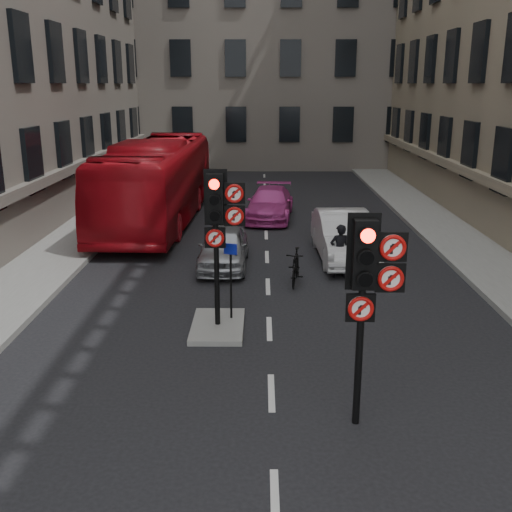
{
  "coord_description": "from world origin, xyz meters",
  "views": [
    {
      "loc": [
        -0.2,
        -7.91,
        5.48
      ],
      "look_at": [
        -0.28,
        2.09,
        2.6
      ],
      "focal_mm": 42.0,
      "sensor_mm": 36.0,
      "label": 1
    }
  ],
  "objects_px": {
    "car_pink": "(270,204)",
    "info_sign": "(231,270)",
    "signal_far": "(220,215)",
    "motorcyclist": "(340,251)",
    "signal_near": "(369,277)",
    "motorcycle": "(296,267)",
    "bus_red": "(158,181)",
    "car_white": "(344,236)",
    "car_silver": "(224,247)"
  },
  "relations": [
    {
      "from": "car_pink",
      "to": "motorcyclist",
      "type": "relative_size",
      "value": 2.79
    },
    {
      "from": "car_white",
      "to": "signal_near",
      "type": "bearing_deg",
      "value": -97.52
    },
    {
      "from": "bus_red",
      "to": "motorcyclist",
      "type": "distance_m",
      "value": 9.79
    },
    {
      "from": "signal_far",
      "to": "car_pink",
      "type": "bearing_deg",
      "value": 83.8
    },
    {
      "from": "signal_near",
      "to": "motorcyclist",
      "type": "height_order",
      "value": "signal_near"
    },
    {
      "from": "motorcycle",
      "to": "motorcyclist",
      "type": "height_order",
      "value": "motorcyclist"
    },
    {
      "from": "car_silver",
      "to": "motorcycle",
      "type": "height_order",
      "value": "car_silver"
    },
    {
      "from": "car_white",
      "to": "motorcyclist",
      "type": "xyz_separation_m",
      "value": [
        -0.38,
        -1.91,
        0.03
      ]
    },
    {
      "from": "signal_far",
      "to": "motorcycle",
      "type": "bearing_deg",
      "value": 60.14
    },
    {
      "from": "bus_red",
      "to": "info_sign",
      "type": "bearing_deg",
      "value": -70.3
    },
    {
      "from": "signal_near",
      "to": "car_pink",
      "type": "relative_size",
      "value": 0.81
    },
    {
      "from": "car_pink",
      "to": "bus_red",
      "type": "relative_size",
      "value": 0.37
    },
    {
      "from": "car_white",
      "to": "car_pink",
      "type": "relative_size",
      "value": 1.05
    },
    {
      "from": "car_silver",
      "to": "bus_red",
      "type": "relative_size",
      "value": 0.3
    },
    {
      "from": "motorcycle",
      "to": "car_silver",
      "type": "bearing_deg",
      "value": 150.99
    },
    {
      "from": "bus_red",
      "to": "car_silver",
      "type": "bearing_deg",
      "value": -62.17
    },
    {
      "from": "car_pink",
      "to": "bus_red",
      "type": "distance_m",
      "value": 4.73
    },
    {
      "from": "car_white",
      "to": "motorcyclist",
      "type": "height_order",
      "value": "motorcyclist"
    },
    {
      "from": "car_white",
      "to": "car_pink",
      "type": "bearing_deg",
      "value": 109.16
    },
    {
      "from": "motorcycle",
      "to": "bus_red",
      "type": "bearing_deg",
      "value": 131.93
    },
    {
      "from": "car_pink",
      "to": "motorcycle",
      "type": "bearing_deg",
      "value": -80.08
    },
    {
      "from": "car_white",
      "to": "signal_far",
      "type": "bearing_deg",
      "value": -123.41
    },
    {
      "from": "signal_near",
      "to": "motorcyclist",
      "type": "relative_size",
      "value": 2.25
    },
    {
      "from": "motorcyclist",
      "to": "info_sign",
      "type": "xyz_separation_m",
      "value": [
        -3.0,
        -3.55,
        0.51
      ]
    },
    {
      "from": "info_sign",
      "to": "car_silver",
      "type": "bearing_deg",
      "value": 115.56
    },
    {
      "from": "car_pink",
      "to": "motorcyclist",
      "type": "distance_m",
      "value": 8.16
    },
    {
      "from": "car_pink",
      "to": "info_sign",
      "type": "height_order",
      "value": "info_sign"
    },
    {
      "from": "bus_red",
      "to": "signal_far",
      "type": "bearing_deg",
      "value": -71.86
    },
    {
      "from": "signal_near",
      "to": "info_sign",
      "type": "bearing_deg",
      "value": 118.65
    },
    {
      "from": "car_pink",
      "to": "info_sign",
      "type": "xyz_separation_m",
      "value": [
        -1.07,
        -11.47,
        0.66
      ]
    },
    {
      "from": "signal_far",
      "to": "motorcycle",
      "type": "height_order",
      "value": "signal_far"
    },
    {
      "from": "car_silver",
      "to": "car_pink",
      "type": "relative_size",
      "value": 0.82
    },
    {
      "from": "signal_near",
      "to": "motorcyclist",
      "type": "bearing_deg",
      "value": 85.58
    },
    {
      "from": "signal_near",
      "to": "car_white",
      "type": "height_order",
      "value": "signal_near"
    },
    {
      "from": "bus_red",
      "to": "signal_near",
      "type": "bearing_deg",
      "value": -67.04
    },
    {
      "from": "car_silver",
      "to": "info_sign",
      "type": "xyz_separation_m",
      "value": [
        0.45,
        -4.59,
        0.68
      ]
    },
    {
      "from": "info_sign",
      "to": "signal_far",
      "type": "bearing_deg",
      "value": -100.23
    },
    {
      "from": "car_silver",
      "to": "motorcyclist",
      "type": "distance_m",
      "value": 3.61
    },
    {
      "from": "bus_red",
      "to": "car_pink",
      "type": "bearing_deg",
      "value": 9.91
    },
    {
      "from": "signal_far",
      "to": "motorcyclist",
      "type": "xyz_separation_m",
      "value": [
        3.21,
        3.92,
        -1.91
      ]
    },
    {
      "from": "car_silver",
      "to": "motorcyclist",
      "type": "bearing_deg",
      "value": -15.7
    },
    {
      "from": "bus_red",
      "to": "motorcycle",
      "type": "xyz_separation_m",
      "value": [
        5.18,
        -7.88,
        -1.18
      ]
    },
    {
      "from": "signal_near",
      "to": "car_pink",
      "type": "xyz_separation_m",
      "value": [
        -1.31,
        15.84,
        -1.94
      ]
    },
    {
      "from": "signal_near",
      "to": "motorcycle",
      "type": "xyz_separation_m",
      "value": [
        -0.7,
        7.31,
        -2.09
      ]
    },
    {
      "from": "signal_near",
      "to": "car_white",
      "type": "xyz_separation_m",
      "value": [
        0.99,
        9.82,
        -1.82
      ]
    },
    {
      "from": "signal_near",
      "to": "info_sign",
      "type": "xyz_separation_m",
      "value": [
        -2.39,
        4.37,
        -1.28
      ]
    },
    {
      "from": "car_pink",
      "to": "info_sign",
      "type": "relative_size",
      "value": 2.41
    },
    {
      "from": "signal_near",
      "to": "bus_red",
      "type": "bearing_deg",
      "value": 111.18
    },
    {
      "from": "signal_far",
      "to": "car_silver",
      "type": "height_order",
      "value": "signal_far"
    },
    {
      "from": "car_silver",
      "to": "motorcycle",
      "type": "xyz_separation_m",
      "value": [
        2.14,
        -1.65,
        -0.12
      ]
    }
  ]
}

